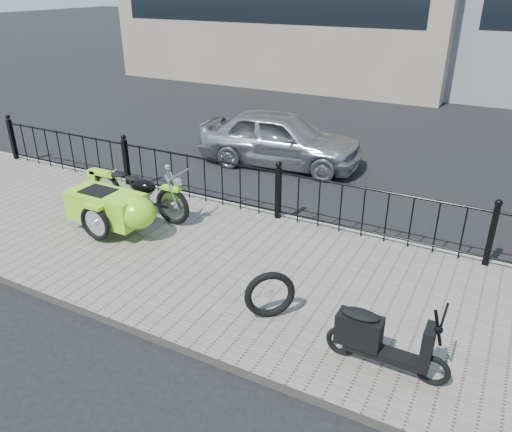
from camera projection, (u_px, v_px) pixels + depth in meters
The scene contains 8 objects.
ground at pixel (243, 255), 8.08m from camera, with size 120.00×120.00×0.00m, color black.
sidewalk at pixel (227, 266), 7.66m from camera, with size 30.00×3.80×0.12m, color slate.
curb at pixel (281, 217), 9.20m from camera, with size 30.00×0.10×0.12m, color gray.
iron_fence at pixel (278, 194), 8.86m from camera, with size 14.11×0.11×1.08m.
motorcycle_sidecar at pixel (120, 205), 8.40m from camera, with size 2.28×1.48×0.98m.
scooter at pixel (378, 340), 5.44m from camera, with size 1.38×0.40×0.93m.
spare_tire at pixel (270, 295), 6.27m from camera, with size 0.66×0.66×0.09m, color black.
sedan_car at pixel (280, 139), 11.71m from camera, with size 1.54×3.83×1.30m, color #ABADB2.
Camera 1 is at (3.49, -6.10, 4.04)m, focal length 35.00 mm.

